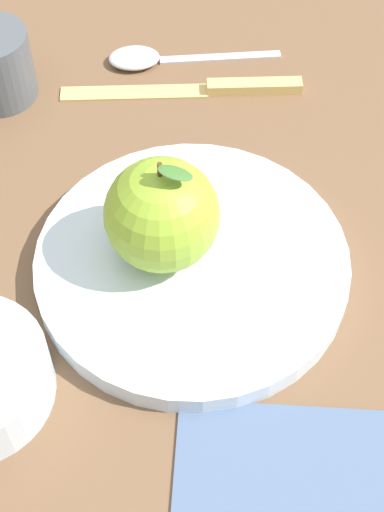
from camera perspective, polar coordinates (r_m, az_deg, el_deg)
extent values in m
plane|color=brown|center=(0.62, 0.33, 2.50)|extent=(2.40, 2.40, 0.00)
cylinder|color=silver|center=(0.58, 0.00, -0.62)|extent=(0.24, 0.24, 0.02)
torus|color=silver|center=(0.58, 0.00, -0.31)|extent=(0.24, 0.24, 0.01)
sphere|color=#8CB22D|center=(0.55, -2.06, 2.96)|extent=(0.08, 0.08, 0.08)
cylinder|color=#4C3319|center=(0.51, -2.20, 6.19)|extent=(0.00, 0.00, 0.01)
ellipsoid|color=#386628|center=(0.50, -1.25, 6.11)|extent=(0.03, 0.02, 0.01)
cube|color=#D8B766|center=(0.73, -4.30, 11.95)|extent=(0.12, 0.09, 0.00)
cube|color=#D8B766|center=(0.73, 4.61, 12.33)|extent=(0.08, 0.06, 0.01)
ellipsoid|color=silver|center=(0.75, -4.27, 14.31)|extent=(0.06, 0.06, 0.01)
cube|color=silver|center=(0.76, 2.10, 14.45)|extent=(0.10, 0.07, 0.01)
cube|color=slate|center=(0.51, 7.35, -16.48)|extent=(0.18, 0.17, 0.00)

